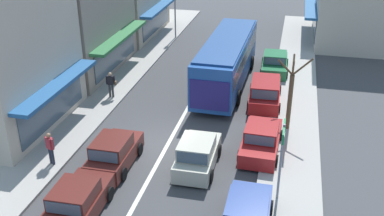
{
  "coord_description": "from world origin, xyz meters",
  "views": [
    {
      "loc": [
        5.69,
        -18.93,
        11.75
      ],
      "look_at": [
        0.81,
        2.28,
        1.2
      ],
      "focal_mm": 42.0,
      "sensor_mm": 36.0,
      "label": 1
    }
  ],
  "objects": [
    {
      "name": "hatchback_queue_gap_filler",
      "position": [
        1.94,
        -1.5,
        0.71
      ],
      "size": [
        1.84,
        3.71,
        1.54
      ],
      "color": "#B7B29E",
      "rests_on": "ground"
    },
    {
      "name": "pedestrian_browsing_midblock",
      "position": [
        -4.75,
        -2.93,
        1.07
      ],
      "size": [
        0.52,
        0.36,
        1.63
      ],
      "color": "#232838",
      "rests_on": "sidewalk_left"
    },
    {
      "name": "ground_plane",
      "position": [
        0.0,
        0.0,
        0.0
      ],
      "size": [
        140.0,
        140.0,
        0.0
      ],
      "primitive_type": "plane",
      "color": "#3F3F42"
    },
    {
      "name": "lane_centre_line",
      "position": [
        0.0,
        4.0,
        0.0
      ],
      "size": [
        0.2,
        28.0,
        0.01
      ],
      "primitive_type": "cube",
      "color": "silver",
      "rests_on": "ground"
    },
    {
      "name": "street_tree_right",
      "position": [
        5.92,
        3.21,
        2.04
      ],
      "size": [
        1.78,
        1.72,
        4.28
      ],
      "color": "brown",
      "rests_on": "ground"
    },
    {
      "name": "shopfront_mid_block",
      "position": [
        -10.18,
        9.16,
        3.9
      ],
      "size": [
        8.84,
        8.92,
        7.81
      ],
      "color": "gray",
      "rests_on": "ground"
    },
    {
      "name": "parked_sedan_kerb_second",
      "position": [
        4.7,
        0.63,
        0.66
      ],
      "size": [
        2.0,
        4.25,
        1.47
      ],
      "color": "maroon",
      "rests_on": "ground"
    },
    {
      "name": "parked_hatchback_kerb_front",
      "position": [
        4.7,
        -5.36,
        0.71
      ],
      "size": [
        1.83,
        3.71,
        1.54
      ],
      "color": "navy",
      "rests_on": "ground"
    },
    {
      "name": "sedan_behind_bus_near",
      "position": [
        -1.95,
        -6.07,
        0.66
      ],
      "size": [
        1.96,
        4.23,
        1.47
      ],
      "color": "#561E19",
      "rests_on": "ground"
    },
    {
      "name": "kerb_right",
      "position": [
        6.2,
        6.0,
        0.06
      ],
      "size": [
        2.8,
        44.0,
        0.12
      ],
      "primitive_type": "cube",
      "color": "#A39E96",
      "rests_on": "ground"
    },
    {
      "name": "parked_sedan_kerb_rear",
      "position": [
        4.68,
        11.8,
        0.66
      ],
      "size": [
        1.99,
        4.25,
        1.47
      ],
      "color": "#1E6638",
      "rests_on": "ground"
    },
    {
      "name": "directional_road_sign",
      "position": [
        5.74,
        -3.17,
        2.68
      ],
      "size": [
        0.1,
        1.4,
        3.6
      ],
      "color": "gray",
      "rests_on": "ground"
    },
    {
      "name": "parked_wagon_kerb_third",
      "position": [
        4.42,
        6.38,
        0.75
      ],
      "size": [
        2.06,
        4.56,
        1.58
      ],
      "color": "maroon",
      "rests_on": "ground"
    },
    {
      "name": "sidewalk_left",
      "position": [
        -6.8,
        6.0,
        0.07
      ],
      "size": [
        5.2,
        44.0,
        0.14
      ],
      "primitive_type": "cube",
      "color": "#A39E96",
      "rests_on": "ground"
    },
    {
      "name": "traffic_light_downstreet",
      "position": [
        -4.27,
        17.94,
        2.85
      ],
      "size": [
        0.33,
        0.24,
        4.2
      ],
      "color": "gray",
      "rests_on": "ground"
    },
    {
      "name": "city_bus",
      "position": [
        1.68,
        8.74,
        1.88
      ],
      "size": [
        2.92,
        10.91,
        3.23
      ],
      "color": "#1E4C99",
      "rests_on": "ground"
    },
    {
      "name": "hatchback_behind_bus_mid",
      "position": [
        -1.9,
        -2.23,
        0.71
      ],
      "size": [
        1.82,
        3.7,
        1.54
      ],
      "color": "#561E19",
      "rests_on": "ground"
    },
    {
      "name": "pedestrian_with_handbag_near",
      "position": [
        -4.93,
        4.87,
        1.07
      ],
      "size": [
        0.65,
        0.34,
        1.63
      ],
      "color": "#333338",
      "rests_on": "sidewalk_left"
    }
  ]
}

